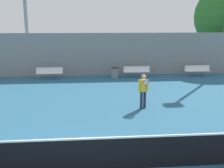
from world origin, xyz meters
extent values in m
cube|color=black|center=(0.00, 0.00, 0.49)|extent=(11.85, 0.03, 0.97)
cube|color=white|center=(0.00, 0.00, 1.00)|extent=(11.85, 0.04, 0.05)
cylinder|color=#282D47|center=(2.81, 5.49, 0.43)|extent=(0.14, 0.14, 0.87)
cylinder|color=#282D47|center=(2.99, 5.54, 0.43)|extent=(0.14, 0.14, 0.87)
cube|color=yellow|center=(2.90, 5.51, 1.16)|extent=(0.38, 0.28, 0.60)
cylinder|color=yellow|center=(2.69, 5.46, 1.17)|extent=(0.10, 0.10, 0.58)
cylinder|color=yellow|center=(3.11, 5.57, 1.17)|extent=(0.10, 0.10, 0.58)
sphere|color=#DBAD89|center=(2.90, 5.51, 1.61)|extent=(0.23, 0.23, 0.23)
cylinder|color=black|center=(2.97, 5.24, 1.12)|extent=(0.03, 0.03, 0.22)
torus|color=red|center=(2.97, 5.24, 1.38)|extent=(0.31, 0.10, 0.31)
cylinder|color=silver|center=(2.97, 5.24, 1.38)|extent=(0.26, 0.07, 0.27)
cube|color=white|center=(3.96, 13.04, 0.44)|extent=(2.08, 0.40, 0.04)
cylinder|color=gray|center=(3.13, 13.04, 0.21)|extent=(0.06, 0.06, 0.42)
cylinder|color=gray|center=(4.79, 13.04, 0.21)|extent=(0.06, 0.06, 0.42)
cube|color=white|center=(3.96, 13.22, 0.66)|extent=(2.08, 0.04, 0.40)
cube|color=white|center=(-2.79, 13.04, 0.44)|extent=(2.00, 0.40, 0.04)
cylinder|color=gray|center=(-3.59, 13.04, 0.21)|extent=(0.06, 0.06, 0.42)
cylinder|color=gray|center=(-1.99, 13.04, 0.21)|extent=(0.06, 0.06, 0.42)
cube|color=white|center=(-2.79, 13.22, 0.66)|extent=(2.00, 0.04, 0.40)
cube|color=white|center=(8.87, 13.04, 0.44)|extent=(2.04, 0.40, 0.04)
cylinder|color=gray|center=(8.06, 13.04, 0.21)|extent=(0.06, 0.06, 0.42)
cylinder|color=gray|center=(9.69, 13.04, 0.21)|extent=(0.06, 0.06, 0.42)
cube|color=white|center=(8.87, 13.22, 0.66)|extent=(2.04, 0.04, 0.40)
cylinder|color=#939399|center=(-4.64, 14.89, 4.58)|extent=(0.29, 0.29, 9.16)
cylinder|color=gray|center=(2.22, 13.01, 0.38)|extent=(0.57, 0.57, 0.76)
cylinder|color=#333338|center=(2.22, 13.01, 0.78)|extent=(0.60, 0.60, 0.04)
cube|color=gray|center=(0.00, 14.17, 1.70)|extent=(28.84, 0.06, 3.41)
cylinder|color=brown|center=(13.33, 17.66, 1.17)|extent=(0.50, 0.50, 2.33)
camera|label=1|loc=(0.28, -6.85, 4.17)|focal=42.00mm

